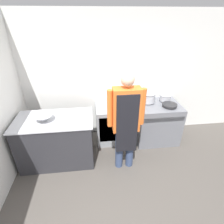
% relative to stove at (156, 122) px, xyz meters
% --- Properties ---
extents(ground_plane, '(14.00, 14.00, 0.00)m').
position_rel_stove_xyz_m(ground_plane, '(-1.17, -1.48, -0.44)').
color(ground_plane, '#4C4742').
extents(wall_back, '(8.00, 0.05, 2.70)m').
position_rel_stove_xyz_m(wall_back, '(-1.17, 0.45, 0.91)').
color(wall_back, white).
rests_on(wall_back, ground_plane).
extents(prep_counter, '(1.39, 0.79, 0.93)m').
position_rel_stove_xyz_m(prep_counter, '(-2.12, -0.44, 0.02)').
color(prep_counter, '#2D2D33').
rests_on(prep_counter, ground_plane).
extents(stove, '(0.93, 0.75, 0.91)m').
position_rel_stove_xyz_m(stove, '(0.00, 0.00, 0.00)').
color(stove, slate).
rests_on(stove, ground_plane).
extents(fridge_unit, '(0.59, 0.63, 0.84)m').
position_rel_stove_xyz_m(fridge_unit, '(-1.05, 0.09, -0.02)').
color(fridge_unit, '#93999E').
rests_on(fridge_unit, ground_plane).
extents(person_cook, '(0.62, 0.24, 1.83)m').
position_rel_stove_xyz_m(person_cook, '(-0.87, -0.77, 0.60)').
color(person_cook, '#38476B').
rests_on(person_cook, ground_plane).
extents(mixing_bowl, '(0.33, 0.33, 0.12)m').
position_rel_stove_xyz_m(mixing_bowl, '(-2.26, -0.49, 0.55)').
color(mixing_bowl, '#B2B5BC').
rests_on(mixing_bowl, prep_counter).
extents(stock_pot, '(0.32, 0.32, 0.22)m').
position_rel_stove_xyz_m(stock_pot, '(-0.21, 0.13, 0.57)').
color(stock_pot, '#B2B5BC').
rests_on(stock_pot, stove).
extents(saute_pan, '(0.30, 0.30, 0.04)m').
position_rel_stove_xyz_m(saute_pan, '(0.19, -0.13, 0.48)').
color(saute_pan, '#262628').
rests_on(saute_pan, stove).
extents(sauce_pot, '(0.23, 0.23, 0.15)m').
position_rel_stove_xyz_m(sauce_pot, '(0.19, 0.13, 0.54)').
color(sauce_pot, '#B2B5BC').
rests_on(sauce_pot, stove).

